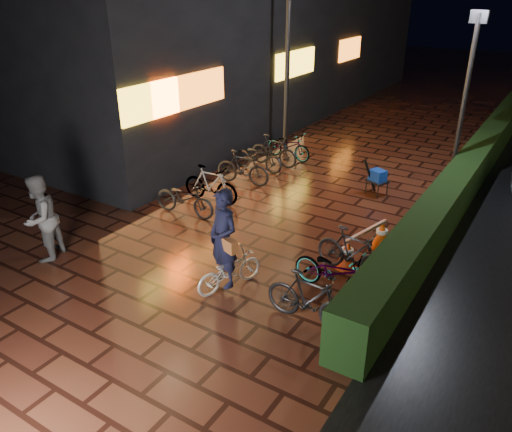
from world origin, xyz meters
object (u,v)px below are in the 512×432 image
Objects in this scene: bystander_person at (41,218)px; traffic_barrier at (365,244)px; cyclist at (226,254)px; cart_assembly at (377,177)px.

traffic_barrier is at bearing 102.42° from bystander_person.
cyclist reaches higher than traffic_barrier.
bystander_person is 0.91× the size of cyclist.
cyclist reaches higher than cart_assembly.
bystander_person is 6.66m from traffic_barrier.
bystander_person is 3.99m from cyclist.
cyclist reaches higher than bystander_person.
cart_assembly is at bearing 126.72° from bystander_person.
cyclist is at bearing -97.12° from cart_assembly.
cart_assembly is at bearing 106.38° from traffic_barrier.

